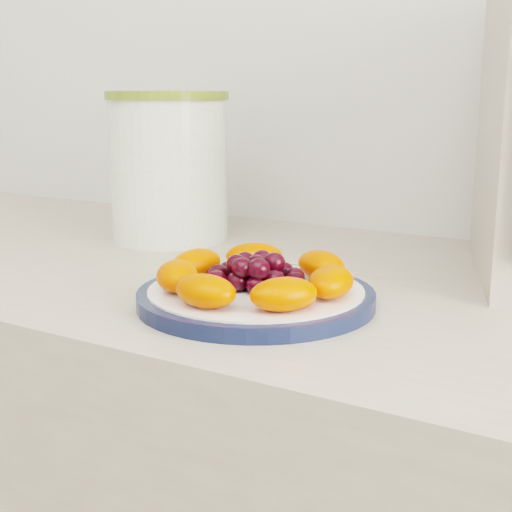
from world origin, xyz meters
The scene contains 5 objects.
plate_rim centered at (-0.04, 1.07, 0.91)m, with size 0.24×0.24×0.01m, color #111B3B.
plate_face centered at (-0.04, 1.07, 0.91)m, with size 0.21×0.21×0.02m, color white.
canister centered at (-0.32, 1.28, 1.00)m, with size 0.16×0.16×0.20m, color #467023.
canister_lid centered at (-0.32, 1.28, 1.10)m, with size 0.17×0.17×0.01m, color olive.
fruit_plate centered at (-0.04, 1.06, 0.93)m, with size 0.20×0.20×0.04m.
Camera 1 is at (0.31, 0.48, 1.10)m, focal length 50.00 mm.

